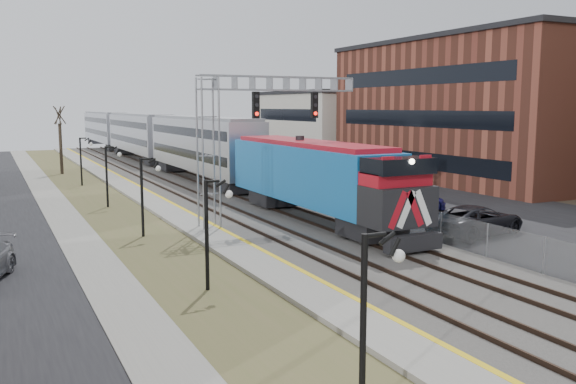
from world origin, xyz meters
TOP-DOWN VIEW (x-y plane):
  - sidewalk at (-7.00, 35.00)m, footprint 2.00×120.00m
  - grass_median at (-4.00, 35.00)m, footprint 4.00×120.00m
  - platform at (-1.00, 35.00)m, footprint 2.00×120.00m
  - ballast_bed at (4.00, 35.00)m, footprint 8.00×120.00m
  - parking_lot at (16.00, 35.00)m, footprint 16.00×120.00m
  - platform_edge at (-0.12, 35.00)m, footprint 0.24×120.00m
  - track_near at (2.00, 35.00)m, footprint 1.58×120.00m
  - track_far at (5.50, 35.00)m, footprint 1.58×120.00m
  - train at (5.50, 62.99)m, footprint 3.00×85.85m
  - signal_gantry at (1.22, 27.99)m, footprint 9.00×1.07m
  - lampposts at (-4.00, 18.29)m, footprint 0.14×62.14m
  - fence at (8.20, 35.00)m, footprint 0.04×120.00m
  - buildings_east at (30.00, 31.18)m, footprint 16.00×76.00m
  - car_lot_c at (11.30, 20.96)m, footprint 5.88×3.47m
  - car_lot_d at (12.98, 28.72)m, footprint 5.01×3.62m
  - car_lot_e at (12.55, 33.88)m, footprint 5.00×2.47m

SIDE VIEW (x-z plane):
  - parking_lot at x=16.00m, z-range 0.00..0.04m
  - grass_median at x=-4.00m, z-range 0.00..0.06m
  - sidewalk at x=-7.00m, z-range 0.00..0.08m
  - ballast_bed at x=4.00m, z-range 0.00..0.20m
  - platform at x=-1.00m, z-range 0.00..0.24m
  - platform_edge at x=-0.12m, z-range 0.24..0.25m
  - track_near at x=2.00m, z-range 0.20..0.35m
  - track_far at x=5.50m, z-range 0.20..0.35m
  - car_lot_d at x=12.98m, z-range 0.00..1.35m
  - car_lot_c at x=11.30m, z-range 0.00..1.53m
  - fence at x=8.20m, z-range 0.00..1.60m
  - car_lot_e at x=12.55m, z-range 0.00..1.64m
  - lampposts at x=-4.00m, z-range 0.00..4.00m
  - train at x=5.50m, z-range 0.26..5.58m
  - signal_gantry at x=1.22m, z-range 1.51..9.66m
  - buildings_east at x=30.00m, z-range -1.19..13.81m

